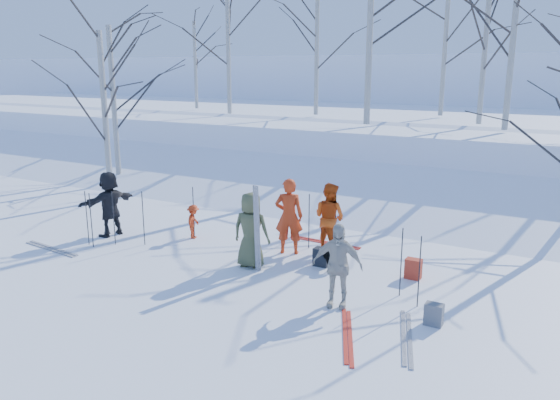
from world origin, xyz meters
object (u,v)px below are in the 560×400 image
Objects in this scene: backpack_red at (413,269)px; backpack_dark at (322,257)px; skier_olive_center at (251,230)px; skier_red_seated at (194,222)px; skier_redor_behind at (329,218)px; dog at (330,257)px; skier_cream_east at (337,265)px; skier_red_north at (289,216)px; skier_grey_west at (110,204)px; backpack_grey at (434,314)px.

backpack_red reaches higher than backpack_dark.
skier_olive_center is at bearing -161.87° from backpack_red.
skier_olive_center reaches higher than skier_red_seated.
skier_redor_behind is at bearing 162.60° from backpack_red.
skier_red_seated is at bearing -47.16° from dog.
skier_redor_behind is 1.06× the size of skier_cream_east.
skier_red_seated is at bearing -179.15° from backpack_red.
skier_red_north reaches higher than skier_redor_behind.
skier_red_north is 4.79m from skier_grey_west.
skier_red_seated is 0.52× the size of skier_grey_west.
backpack_grey is at bearing 158.03° from skier_olive_center.
skier_olive_center reaches higher than dog.
backpack_dark is (3.69, -0.19, -0.24)m from skier_red_seated.
backpack_dark is at bearing -112.61° from skier_red_seated.
skier_grey_west is 2.67× the size of dog.
backpack_dark is at bearing 107.18° from skier_grey_west.
skier_cream_east is at bearing -175.88° from backpack_grey.
backpack_red is at bearing -108.87° from skier_red_seated.
dog is at bearing 149.52° from backpack_grey.
dog is at bearing 129.91° from skier_redor_behind.
skier_olive_center is 1.66m from backpack_dark.
skier_red_north is 2.05× the size of skier_red_seated.
dog is 1.49× the size of backpack_red.
skier_red_seated is 0.56× the size of skier_cream_east.
skier_red_north is at bearing -113.97° from skier_olive_center.
skier_red_seated is at bearing 26.52° from skier_redor_behind.
backpack_dark is at bearing 150.58° from backpack_grey.
skier_grey_west reaches higher than backpack_dark.
skier_cream_east is 4.11× the size of backpack_grey.
dog is (0.51, -1.04, -0.56)m from skier_redor_behind.
skier_red_seated is 2.29× the size of backpack_grey.
skier_red_north is 1.08× the size of skier_redor_behind.
skier_red_north is at bearing 121.45° from skier_cream_east.
skier_grey_west is (-4.67, -1.06, -0.05)m from skier_red_north.
skier_redor_behind is 4.34× the size of backpack_grey.
skier_cream_east is 3.72× the size of backpack_red.
backpack_grey is 3.29m from backpack_dark.
backpack_red is (7.66, 0.95, -0.63)m from skier_grey_west.
skier_olive_center is at bearing -132.23° from skier_red_seated.
backpack_red is (2.23, -0.70, -0.62)m from skier_redor_behind.
skier_cream_east is at bearing -131.50° from skier_red_seated.
backpack_dark is (-1.14, 1.74, -0.58)m from skier_cream_east.
skier_red_north is at bearing 159.64° from backpack_dark.
skier_grey_west reaches higher than skier_redor_behind.
skier_red_north is at bearing -63.03° from dog.
skier_olive_center is 0.99× the size of skier_grey_west.
skier_grey_west is at bearing 157.01° from skier_cream_east.
skier_cream_east reaches higher than backpack_grey.
skier_redor_behind is 2.42m from backpack_red.
skier_grey_west reaches higher than skier_red_seated.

